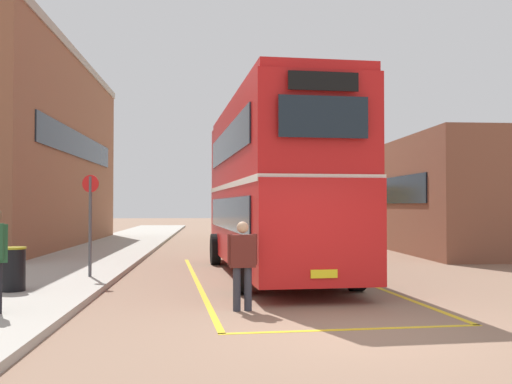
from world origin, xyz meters
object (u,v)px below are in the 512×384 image
object	(u,v)px
double_decker_bus	(273,184)
bus_stop_sign	(90,215)
single_deck_bus	(305,210)
litter_bin	(13,269)
pedestrian_boarding	(242,260)

from	to	relation	value
double_decker_bus	bus_stop_sign	world-z (taller)	double_decker_bus
double_decker_bus	single_deck_bus	bearing A→B (deg)	78.67
bus_stop_sign	litter_bin	bearing A→B (deg)	-113.23
double_decker_bus	single_deck_bus	size ratio (longest dim) A/B	1.09
bus_stop_sign	single_deck_bus	bearing A→B (deg)	67.45
pedestrian_boarding	single_deck_bus	bearing A→B (deg)	78.63
pedestrian_boarding	litter_bin	size ratio (longest dim) A/B	1.79
pedestrian_boarding	litter_bin	bearing A→B (deg)	157.98
single_deck_bus	bus_stop_sign	distance (m)	22.74
pedestrian_boarding	litter_bin	world-z (taller)	pedestrian_boarding
double_decker_bus	bus_stop_sign	distance (m)	4.91
double_decker_bus	litter_bin	bearing A→B (deg)	-148.48
single_deck_bus	litter_bin	world-z (taller)	single_deck_bus
litter_bin	bus_stop_sign	distance (m)	2.93
double_decker_bus	pedestrian_boarding	bearing A→B (deg)	-101.53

